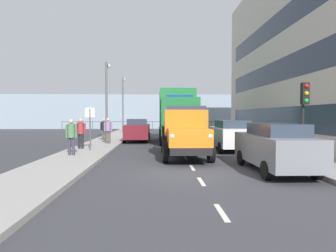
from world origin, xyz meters
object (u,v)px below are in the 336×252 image
Objects in this scene: truck_vintage_orange at (185,133)px; traffic_light_near at (304,104)px; car_maroon_oppositeside_0 at (137,130)px; lamp_post_far at (123,99)px; car_grey_kerbside_near at (274,147)px; pedestrian_couple_a at (108,129)px; street_sign at (90,121)px; pedestrian_couple_b at (71,134)px; car_white_kerbside_1 at (231,135)px; lorry_cargo_green at (177,114)px; pedestrian_by_lamp at (81,131)px; pedestrian_in_dark_coat at (104,128)px; lamp_post_promenade at (107,93)px.

traffic_light_near reaches higher than truck_vintage_orange.
lamp_post_far is (2.26, -10.00, 2.85)m from car_maroon_oppositeside_0.
pedestrian_couple_a is at bearing -50.16° from car_grey_kerbside_near.
pedestrian_couple_b is at bearing 75.98° from street_sign.
traffic_light_near is (-1.93, 4.32, 1.58)m from car_white_kerbside_1.
pedestrian_couple_a is at bearing -98.12° from pedestrian_couple_b.
lorry_cargo_green reaches higher than pedestrian_couple_a.
lamp_post_far is (-0.23, -18.32, 2.61)m from pedestrian_couple_b.
car_maroon_oppositeside_0 is at bearing -71.64° from truck_vintage_orange.
street_sign is at bearing 5.71° from car_white_kerbside_1.
truck_vintage_orange is 5.30m from pedestrian_couple_b.
traffic_light_near is 10.30m from street_sign.
pedestrian_couple_b is 0.75× the size of street_sign.
pedestrian_by_lamp is 11.28m from traffic_light_near.
pedestrian_couple_a is 0.28× the size of lamp_post_far.
street_sign is (2.04, 6.52, 0.79)m from car_maroon_oppositeside_0.
lorry_cargo_green is 5.16× the size of pedestrian_in_dark_coat.
pedestrian_in_dark_coat is 13.96m from traffic_light_near.
pedestrian_by_lamp is at bearing 88.28° from lamp_post_far.
lamp_post_far reaches higher than lorry_cargo_green.
truck_vintage_orange is 3.95m from car_white_kerbside_1.
pedestrian_couple_b is 10.32m from traffic_light_near.
lorry_cargo_green is at bearing -136.42° from pedestrian_by_lamp.
car_maroon_oppositeside_0 is at bearing -106.65° from pedestrian_couple_b.
truck_vintage_orange reaches higher than car_maroon_oppositeside_0.
pedestrian_couple_b is 7.86m from pedestrian_in_dark_coat.
car_white_kerbside_1 is (-2.86, -2.71, -0.28)m from truck_vintage_orange.
pedestrian_couple_b is 1.01× the size of pedestrian_couple_a.
street_sign is at bearing 51.16° from lorry_cargo_green.
pedestrian_by_lamp is (8.40, -6.02, 0.24)m from car_grey_kerbside_near.
car_white_kerbside_1 is 0.67× the size of lamp_post_far.
pedestrian_couple_b reaches higher than pedestrian_couple_a.
pedestrian_by_lamp reaches higher than pedestrian_in_dark_coat.
lorry_cargo_green is 6.18m from car_white_kerbside_1.
pedestrian_couple_a reaches higher than car_grey_kerbside_near.
pedestrian_couple_b is at bearing -9.79° from traffic_light_near.
car_maroon_oppositeside_0 is 2.47× the size of pedestrian_couple_a.
lamp_post_far is at bearing -87.57° from pedestrian_couple_a.
pedestrian_couple_b is (8.15, -3.43, 0.24)m from car_grey_kerbside_near.
car_white_kerbside_1 is 2.37× the size of pedestrian_couple_b.
pedestrian_in_dark_coat is (-0.30, -5.28, -0.06)m from pedestrian_by_lamp.
truck_vintage_orange is at bearing 123.28° from pedestrian_in_dark_coat.
pedestrian_in_dark_coat is at bearing -90.34° from pedestrian_couple_b.
car_white_kerbside_1 is 7.78m from street_sign.
truck_vintage_orange is 7.16m from pedestrian_couple_a.
pedestrian_in_dark_coat is (0.73, -2.45, -0.05)m from pedestrian_couple_a.
car_maroon_oppositeside_0 is at bearing -64.27° from car_grey_kerbside_near.
pedestrian_couple_b is 8.28m from lamp_post_promenade.
pedestrian_in_dark_coat is at bearing 10.65° from car_maroon_oppositeside_0.
car_grey_kerbside_near is 0.75× the size of lamp_post_promenade.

